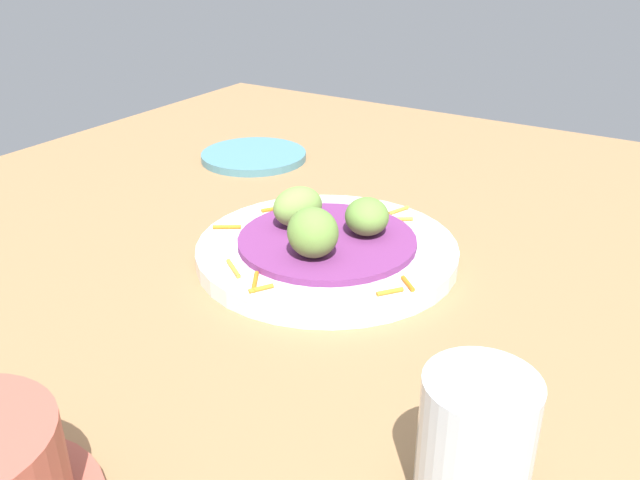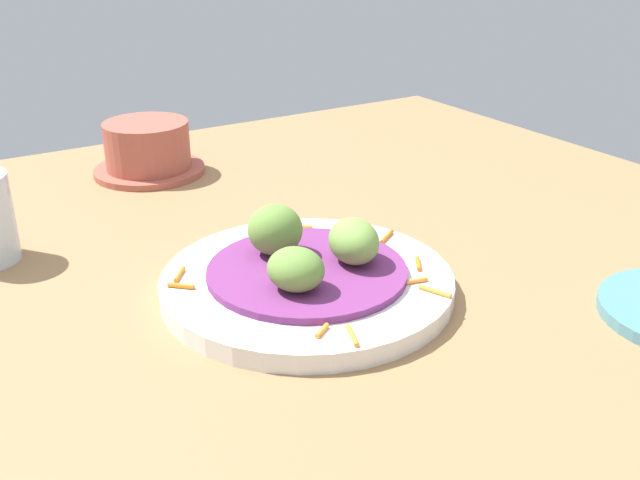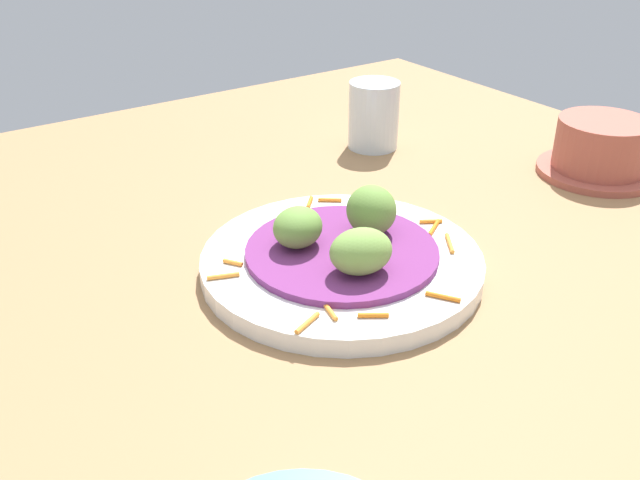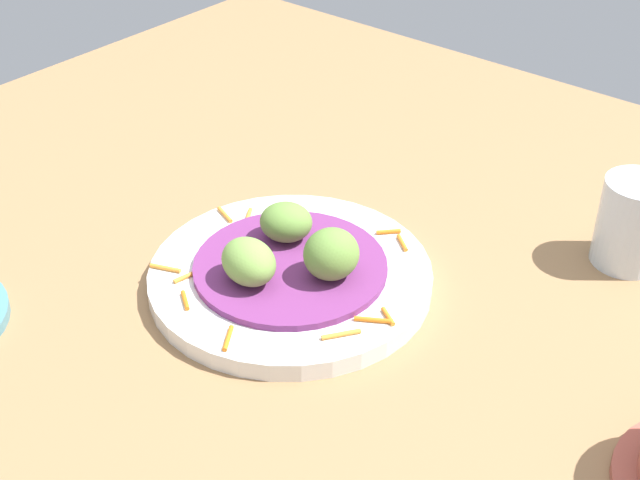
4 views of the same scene
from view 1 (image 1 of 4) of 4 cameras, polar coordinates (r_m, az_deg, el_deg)
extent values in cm
cube|color=#936D47|center=(67.47, 1.37, -1.79)|extent=(110.00, 110.00, 2.00)
cylinder|color=white|center=(65.35, 0.49, -0.93)|extent=(25.18, 25.18, 1.69)
cylinder|color=#702D6B|center=(64.84, 0.49, 0.00)|extent=(17.20, 17.20, 0.65)
cylinder|color=orange|center=(72.25, 6.64, 2.50)|extent=(1.33, 2.70, 0.40)
cylinder|color=orange|center=(73.00, -1.56, 2.92)|extent=(2.05, 0.81, 0.40)
cylinder|color=orange|center=(60.42, -7.33, -2.40)|extent=(2.90, 2.19, 0.40)
cylinder|color=orange|center=(74.81, -0.68, 3.51)|extent=(1.45, 2.83, 0.40)
cylinder|color=orange|center=(58.06, -5.52, -3.54)|extent=(2.01, 2.94, 0.40)
cylinder|color=orange|center=(68.52, -7.88, 1.10)|extent=(2.60, 1.89, 0.40)
cylinder|color=orange|center=(58.02, 7.44, -3.66)|extent=(1.95, 1.85, 0.40)
cylinder|color=orange|center=(56.65, 5.93, -4.36)|extent=(1.79, 2.14, 0.40)
cylinder|color=orange|center=(70.23, 7.13, 1.77)|extent=(1.73, 1.33, 0.40)
cylinder|color=orange|center=(72.30, -4.07, 2.63)|extent=(1.67, 2.20, 0.40)
cylinder|color=orange|center=(57.04, -5.03, -4.09)|extent=(1.48, 2.08, 0.40)
ellipsoid|color=#759E47|center=(66.65, -1.89, 2.86)|extent=(5.34, 6.17, 3.87)
ellipsoid|color=olive|center=(60.22, -0.61, 0.64)|extent=(6.39, 6.27, 4.58)
ellipsoid|color=olive|center=(64.93, 3.99, 2.01)|extent=(6.00, 6.23, 3.55)
cylinder|color=teal|center=(93.48, -5.62, 7.08)|extent=(14.32, 14.32, 1.00)
cylinder|color=silver|center=(39.24, 12.99, -16.44)|extent=(6.35, 6.35, 8.41)
camera|label=2|loc=(0.98, 33.61, 21.79)|focal=40.99mm
camera|label=3|loc=(1.10, -11.06, 26.65)|focal=39.17mm
camera|label=4|loc=(0.80, -60.53, 27.48)|focal=49.82mm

